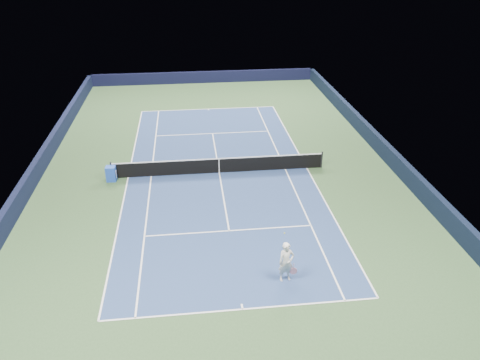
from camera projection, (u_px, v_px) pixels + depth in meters
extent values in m
plane|color=#2E4A28|center=(219.00, 173.00, 28.63)|extent=(40.00, 40.00, 0.00)
cube|color=black|center=(204.00, 77.00, 45.80)|extent=(22.00, 0.35, 1.10)
cube|color=black|center=(390.00, 156.00, 29.48)|extent=(0.35, 40.00, 1.10)
cube|color=#111633|center=(34.00, 174.00, 27.26)|extent=(0.35, 40.00, 1.10)
cube|color=navy|center=(219.00, 173.00, 28.63)|extent=(10.97, 23.77, 0.01)
cube|color=white|center=(208.00, 109.00, 39.07)|extent=(10.97, 0.08, 0.00)
cube|color=white|center=(243.00, 309.00, 18.17)|extent=(10.97, 0.08, 0.00)
cube|color=white|center=(307.00, 168.00, 29.18)|extent=(0.08, 23.77, 0.00)
cube|color=white|center=(128.00, 177.00, 28.06)|extent=(0.08, 23.77, 0.00)
cube|color=white|center=(285.00, 169.00, 29.04)|extent=(0.08, 23.77, 0.00)
cube|color=white|center=(151.00, 176.00, 28.20)|extent=(0.08, 23.77, 0.00)
cube|color=white|center=(213.00, 133.00, 34.25)|extent=(8.23, 0.08, 0.00)
cube|color=white|center=(229.00, 231.00, 22.99)|extent=(8.23, 0.08, 0.00)
cube|color=white|center=(219.00, 173.00, 28.62)|extent=(0.08, 12.80, 0.00)
cube|color=white|center=(208.00, 110.00, 38.94)|extent=(0.08, 0.30, 0.00)
cube|color=white|center=(242.00, 307.00, 18.30)|extent=(0.08, 0.30, 0.00)
cylinder|color=black|center=(112.00, 170.00, 27.72)|extent=(0.10, 0.10, 1.07)
cylinder|color=black|center=(322.00, 160.00, 29.03)|extent=(0.10, 0.10, 1.07)
cube|color=black|center=(219.00, 166.00, 28.41)|extent=(12.80, 0.03, 0.91)
cube|color=white|center=(219.00, 159.00, 28.19)|extent=(12.80, 0.04, 0.06)
cube|color=white|center=(219.00, 166.00, 28.41)|extent=(0.05, 0.04, 0.91)
cube|color=blue|center=(111.00, 174.00, 27.50)|extent=(0.58, 0.54, 0.91)
cube|color=silver|center=(116.00, 173.00, 27.53)|extent=(0.07, 0.40, 0.41)
imported|color=white|center=(286.00, 262.00, 19.33)|extent=(0.72, 0.53, 1.83)
cylinder|color=pink|center=(294.00, 266.00, 19.42)|extent=(0.03, 0.03, 0.30)
cylinder|color=black|center=(293.00, 271.00, 19.53)|extent=(0.30, 0.02, 0.30)
cylinder|color=#C37E95|center=(293.00, 271.00, 19.53)|extent=(0.32, 0.03, 0.32)
sphere|color=gold|center=(285.00, 233.00, 19.87)|extent=(0.07, 0.07, 0.07)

